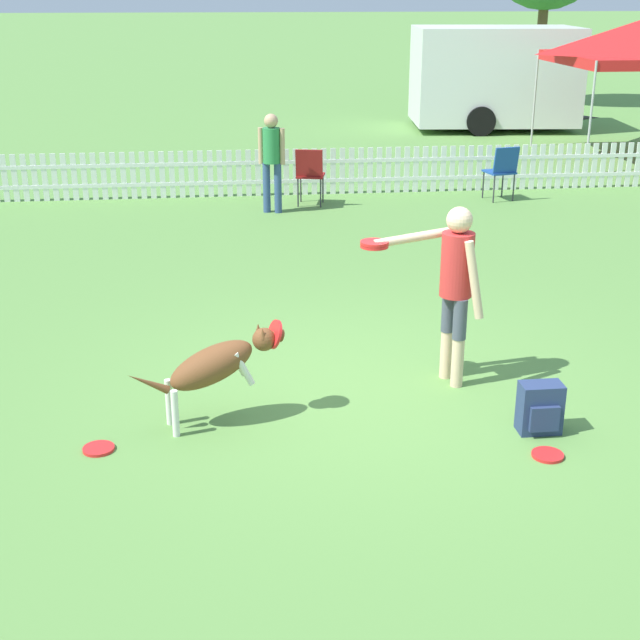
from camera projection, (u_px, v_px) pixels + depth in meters
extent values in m
plane|color=#5B8C42|center=(372.00, 387.00, 7.84)|extent=(240.00, 240.00, 0.00)
cylinder|color=beige|center=(457.00, 362.00, 7.79)|extent=(0.11, 0.11, 0.45)
cylinder|color=#474C5B|center=(460.00, 319.00, 7.65)|extent=(0.12, 0.12, 0.36)
cylinder|color=beige|center=(446.00, 354.00, 7.96)|extent=(0.11, 0.11, 0.45)
cylinder|color=#474C5B|center=(448.00, 312.00, 7.82)|extent=(0.12, 0.12, 0.36)
cylinder|color=red|center=(457.00, 265.00, 7.57)|extent=(0.34, 0.34, 0.56)
sphere|color=beige|center=(460.00, 220.00, 7.43)|extent=(0.22, 0.22, 0.22)
cylinder|color=beige|center=(474.00, 280.00, 7.44)|extent=(0.21, 0.13, 0.68)
cylinder|color=beige|center=(412.00, 238.00, 7.56)|extent=(0.68, 0.19, 0.14)
cylinder|color=red|center=(374.00, 246.00, 7.49)|extent=(0.24, 0.24, 0.02)
cylinder|color=red|center=(374.00, 243.00, 7.48)|extent=(0.24, 0.24, 0.02)
ellipsoid|color=brown|center=(211.00, 365.00, 7.02)|extent=(0.81, 0.50, 0.50)
ellipsoid|color=white|center=(212.00, 372.00, 7.04)|extent=(0.43, 0.27, 0.23)
sphere|color=brown|center=(264.00, 339.00, 7.12)|extent=(0.19, 0.19, 0.19)
cone|color=brown|center=(274.00, 334.00, 7.14)|extent=(0.18, 0.14, 0.14)
cylinder|color=red|center=(274.00, 334.00, 7.14)|extent=(0.16, 0.26, 0.23)
cone|color=brown|center=(258.00, 329.00, 7.13)|extent=(0.06, 0.06, 0.08)
cone|color=brown|center=(263.00, 334.00, 7.03)|extent=(0.06, 0.06, 0.08)
cylinder|color=white|center=(169.00, 402.00, 7.11)|extent=(0.06, 0.06, 0.39)
cylinder|color=white|center=(175.00, 413.00, 6.92)|extent=(0.06, 0.06, 0.39)
cylinder|color=white|center=(236.00, 360.00, 7.19)|extent=(0.19, 0.10, 0.30)
cylinder|color=white|center=(243.00, 369.00, 7.02)|extent=(0.19, 0.10, 0.30)
cone|color=brown|center=(148.00, 383.00, 6.87)|extent=(0.35, 0.16, 0.24)
cylinder|color=red|center=(548.00, 455.00, 6.68)|extent=(0.24, 0.24, 0.02)
cylinder|color=red|center=(99.00, 449.00, 6.77)|extent=(0.24, 0.24, 0.02)
cube|color=navy|center=(540.00, 408.00, 6.99)|extent=(0.33, 0.20, 0.41)
cube|color=navy|center=(545.00, 419.00, 6.90)|extent=(0.23, 0.04, 0.20)
cube|color=white|center=(296.00, 181.00, 14.97)|extent=(23.21, 0.04, 0.06)
cube|color=white|center=(296.00, 162.00, 14.85)|extent=(23.21, 0.04, 0.06)
cube|color=white|center=(5.00, 178.00, 14.42)|extent=(0.09, 0.02, 0.77)
cube|color=white|center=(15.00, 178.00, 14.44)|extent=(0.09, 0.02, 0.77)
cube|color=white|center=(25.00, 178.00, 14.45)|extent=(0.09, 0.02, 0.77)
cube|color=white|center=(35.00, 178.00, 14.47)|extent=(0.09, 0.02, 0.77)
cube|color=white|center=(45.00, 178.00, 14.49)|extent=(0.09, 0.02, 0.77)
cube|color=white|center=(55.00, 177.00, 14.50)|extent=(0.09, 0.02, 0.77)
cube|color=white|center=(64.00, 177.00, 14.52)|extent=(0.09, 0.02, 0.77)
cube|color=white|center=(74.00, 177.00, 14.54)|extent=(0.09, 0.02, 0.77)
cube|color=white|center=(84.00, 177.00, 14.55)|extent=(0.09, 0.02, 0.77)
cube|color=white|center=(94.00, 176.00, 14.57)|extent=(0.09, 0.02, 0.77)
cube|color=white|center=(104.00, 176.00, 14.59)|extent=(0.09, 0.02, 0.77)
cube|color=white|center=(114.00, 176.00, 14.60)|extent=(0.09, 0.02, 0.77)
cube|color=white|center=(123.00, 176.00, 14.62)|extent=(0.09, 0.02, 0.77)
cube|color=white|center=(133.00, 176.00, 14.63)|extent=(0.09, 0.02, 0.77)
cube|color=white|center=(143.00, 175.00, 14.65)|extent=(0.09, 0.02, 0.77)
cube|color=white|center=(153.00, 175.00, 14.67)|extent=(0.09, 0.02, 0.77)
cube|color=white|center=(162.00, 175.00, 14.68)|extent=(0.09, 0.02, 0.77)
cube|color=white|center=(172.00, 175.00, 14.70)|extent=(0.09, 0.02, 0.77)
cube|color=white|center=(182.00, 175.00, 14.72)|extent=(0.09, 0.02, 0.77)
cube|color=white|center=(191.00, 174.00, 14.73)|extent=(0.09, 0.02, 0.77)
cube|color=white|center=(201.00, 174.00, 14.75)|extent=(0.09, 0.02, 0.77)
cube|color=white|center=(210.00, 174.00, 14.77)|extent=(0.09, 0.02, 0.77)
cube|color=white|center=(220.00, 174.00, 14.78)|extent=(0.09, 0.02, 0.77)
cube|color=white|center=(229.00, 174.00, 14.80)|extent=(0.09, 0.02, 0.77)
cube|color=white|center=(239.00, 173.00, 14.82)|extent=(0.09, 0.02, 0.77)
cube|color=white|center=(249.00, 173.00, 14.83)|extent=(0.09, 0.02, 0.77)
cube|color=white|center=(258.00, 173.00, 14.85)|extent=(0.09, 0.02, 0.77)
cube|color=white|center=(267.00, 173.00, 14.87)|extent=(0.09, 0.02, 0.77)
cube|color=white|center=(277.00, 172.00, 14.88)|extent=(0.09, 0.02, 0.77)
cube|color=white|center=(286.00, 172.00, 14.90)|extent=(0.09, 0.02, 0.77)
cube|color=white|center=(296.00, 172.00, 14.91)|extent=(0.09, 0.02, 0.77)
cube|color=white|center=(305.00, 172.00, 14.93)|extent=(0.09, 0.02, 0.77)
cube|color=white|center=(314.00, 172.00, 14.95)|extent=(0.09, 0.02, 0.77)
cube|color=white|center=(324.00, 171.00, 14.96)|extent=(0.09, 0.02, 0.77)
cube|color=white|center=(333.00, 171.00, 14.98)|extent=(0.09, 0.02, 0.77)
cube|color=white|center=(342.00, 171.00, 15.00)|extent=(0.09, 0.02, 0.77)
cube|color=white|center=(352.00, 171.00, 15.01)|extent=(0.09, 0.02, 0.77)
cube|color=white|center=(361.00, 171.00, 15.03)|extent=(0.09, 0.02, 0.77)
cube|color=white|center=(370.00, 170.00, 15.05)|extent=(0.09, 0.02, 0.77)
cube|color=white|center=(379.00, 170.00, 15.06)|extent=(0.09, 0.02, 0.77)
cube|color=white|center=(388.00, 170.00, 15.08)|extent=(0.09, 0.02, 0.77)
cube|color=white|center=(398.00, 170.00, 15.10)|extent=(0.09, 0.02, 0.77)
cube|color=white|center=(407.00, 170.00, 15.11)|extent=(0.09, 0.02, 0.77)
cube|color=white|center=(416.00, 169.00, 15.13)|extent=(0.09, 0.02, 0.77)
cube|color=white|center=(425.00, 169.00, 15.14)|extent=(0.09, 0.02, 0.77)
cube|color=white|center=(434.00, 169.00, 15.16)|extent=(0.09, 0.02, 0.77)
cube|color=white|center=(443.00, 169.00, 15.18)|extent=(0.09, 0.02, 0.77)
cube|color=white|center=(452.00, 169.00, 15.19)|extent=(0.09, 0.02, 0.77)
cube|color=white|center=(461.00, 168.00, 15.21)|extent=(0.09, 0.02, 0.77)
cube|color=white|center=(470.00, 168.00, 15.23)|extent=(0.09, 0.02, 0.77)
cube|color=white|center=(479.00, 168.00, 15.24)|extent=(0.09, 0.02, 0.77)
cube|color=white|center=(488.00, 168.00, 15.26)|extent=(0.09, 0.02, 0.77)
cube|color=white|center=(497.00, 168.00, 15.28)|extent=(0.09, 0.02, 0.77)
cube|color=white|center=(506.00, 167.00, 15.29)|extent=(0.09, 0.02, 0.77)
cube|color=white|center=(515.00, 167.00, 15.31)|extent=(0.09, 0.02, 0.77)
cube|color=white|center=(524.00, 167.00, 15.33)|extent=(0.09, 0.02, 0.77)
cube|color=white|center=(533.00, 167.00, 15.34)|extent=(0.09, 0.02, 0.77)
cube|color=white|center=(542.00, 167.00, 15.36)|extent=(0.09, 0.02, 0.77)
cube|color=white|center=(550.00, 166.00, 15.38)|extent=(0.09, 0.02, 0.77)
cube|color=white|center=(559.00, 166.00, 15.39)|extent=(0.09, 0.02, 0.77)
cube|color=white|center=(568.00, 166.00, 15.41)|extent=(0.09, 0.02, 0.77)
cube|color=white|center=(577.00, 166.00, 15.42)|extent=(0.09, 0.02, 0.77)
cube|color=white|center=(585.00, 166.00, 15.44)|extent=(0.09, 0.02, 0.77)
cube|color=white|center=(594.00, 166.00, 15.46)|extent=(0.09, 0.02, 0.77)
cube|color=white|center=(603.00, 165.00, 15.47)|extent=(0.09, 0.02, 0.77)
cube|color=white|center=(612.00, 165.00, 15.49)|extent=(0.09, 0.02, 0.77)
cube|color=white|center=(620.00, 165.00, 15.51)|extent=(0.09, 0.02, 0.77)
cube|color=white|center=(629.00, 165.00, 15.52)|extent=(0.09, 0.02, 0.77)
cube|color=white|center=(638.00, 165.00, 15.54)|extent=(0.09, 0.02, 0.77)
cylinder|color=#333338|center=(323.00, 188.00, 14.45)|extent=(0.02, 0.02, 0.47)
cylinder|color=#333338|center=(301.00, 187.00, 14.48)|extent=(0.02, 0.02, 0.47)
cylinder|color=#333338|center=(321.00, 193.00, 14.11)|extent=(0.02, 0.02, 0.47)
cylinder|color=#333338|center=(298.00, 192.00, 14.14)|extent=(0.02, 0.02, 0.47)
cube|color=maroon|center=(311.00, 175.00, 14.21)|extent=(0.51, 0.51, 0.03)
cube|color=maroon|center=(309.00, 164.00, 13.96)|extent=(0.44, 0.18, 0.45)
cylinder|color=#333338|center=(503.00, 183.00, 14.85)|extent=(0.02, 0.02, 0.46)
cylinder|color=#333338|center=(483.00, 184.00, 14.74)|extent=(0.02, 0.02, 0.46)
cylinder|color=#333338|center=(514.00, 187.00, 14.53)|extent=(0.02, 0.02, 0.46)
cylinder|color=#333338|center=(494.00, 189.00, 14.42)|extent=(0.02, 0.02, 0.46)
cube|color=#1E4799|center=(499.00, 172.00, 14.55)|extent=(0.51, 0.51, 0.03)
cube|color=#1E4799|center=(506.00, 161.00, 14.31)|extent=(0.44, 0.18, 0.44)
cylinder|color=#B2B2B2|center=(591.00, 119.00, 16.36)|extent=(0.04, 0.04, 2.05)
cylinder|color=#B2B2B2|center=(535.00, 99.00, 19.21)|extent=(0.04, 0.04, 2.05)
cube|color=red|center=(639.00, 59.00, 17.62)|extent=(3.06, 3.06, 0.20)
cylinder|color=#334C7A|center=(278.00, 188.00, 13.74)|extent=(0.11, 0.11, 0.77)
cylinder|color=#334C7A|center=(267.00, 188.00, 13.77)|extent=(0.11, 0.11, 0.77)
cylinder|color=#2D8447|center=(271.00, 146.00, 13.52)|extent=(0.27, 0.27, 0.53)
sphere|color=tan|center=(271.00, 121.00, 13.39)|extent=(0.21, 0.21, 0.21)
cylinder|color=tan|center=(282.00, 146.00, 13.50)|extent=(0.08, 0.08, 0.55)
cylinder|color=tan|center=(261.00, 146.00, 13.56)|extent=(0.08, 0.08, 0.55)
cube|color=white|center=(494.00, 75.00, 21.64)|extent=(4.05, 2.74, 2.25)
cone|color=#3F3F42|center=(584.00, 118.00, 22.04)|extent=(0.82, 0.27, 0.20)
cylinder|color=black|center=(464.00, 108.00, 23.08)|extent=(0.69, 0.24, 0.68)
cylinder|color=black|center=(481.00, 121.00, 20.84)|extent=(0.69, 0.24, 0.68)
cylinder|color=brown|center=(541.00, 45.00, 25.81)|extent=(0.28, 0.28, 3.41)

